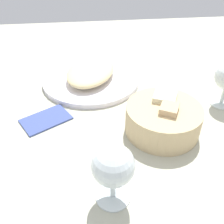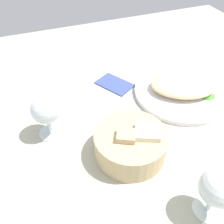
{
  "view_description": "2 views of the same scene",
  "coord_description": "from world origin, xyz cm",
  "px_view_note": "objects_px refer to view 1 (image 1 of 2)",
  "views": [
    {
      "loc": [
        49.97,
        -12.08,
        38.24
      ],
      "look_at": [
        6.05,
        -7.08,
        4.43
      ],
      "focal_mm": 40.72,
      "sensor_mm": 36.0,
      "label": 1
    },
    {
      "loc": [
        25.25,
        36.41,
        46.57
      ],
      "look_at": [
        8.57,
        -6.79,
        3.95
      ],
      "focal_mm": 39.8,
      "sensor_mm": 36.0,
      "label": 2
    }
  ],
  "objects_px": {
    "bread_basket": "(163,118)",
    "wine_glass_near": "(113,168)",
    "plate": "(91,79)",
    "folded_napkin": "(46,119)"
  },
  "relations": [
    {
      "from": "bread_basket",
      "to": "wine_glass_near",
      "type": "bearing_deg",
      "value": -38.64
    },
    {
      "from": "plate",
      "to": "folded_napkin",
      "type": "height_order",
      "value": "plate"
    },
    {
      "from": "plate",
      "to": "bread_basket",
      "type": "height_order",
      "value": "bread_basket"
    },
    {
      "from": "bread_basket",
      "to": "wine_glass_near",
      "type": "relative_size",
      "value": 1.41
    },
    {
      "from": "plate",
      "to": "folded_napkin",
      "type": "relative_size",
      "value": 2.54
    },
    {
      "from": "bread_basket",
      "to": "folded_napkin",
      "type": "relative_size",
      "value": 1.49
    },
    {
      "from": "wine_glass_near",
      "to": "plate",
      "type": "bearing_deg",
      "value": -177.28
    },
    {
      "from": "wine_glass_near",
      "to": "folded_napkin",
      "type": "relative_size",
      "value": 1.06
    },
    {
      "from": "plate",
      "to": "wine_glass_near",
      "type": "bearing_deg",
      "value": 2.72
    },
    {
      "from": "bread_basket",
      "to": "wine_glass_near",
      "type": "xyz_separation_m",
      "value": [
        0.16,
        -0.13,
        0.04
      ]
    }
  ]
}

